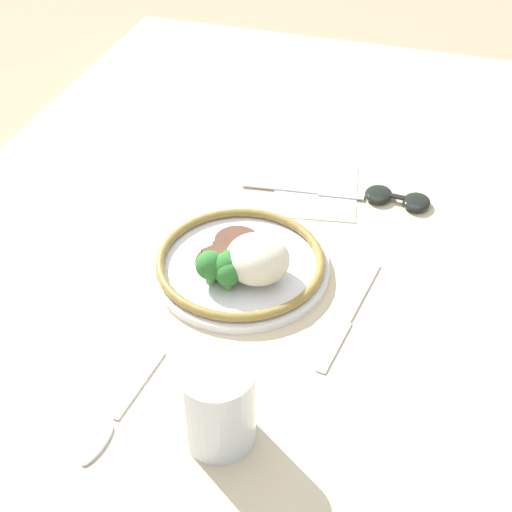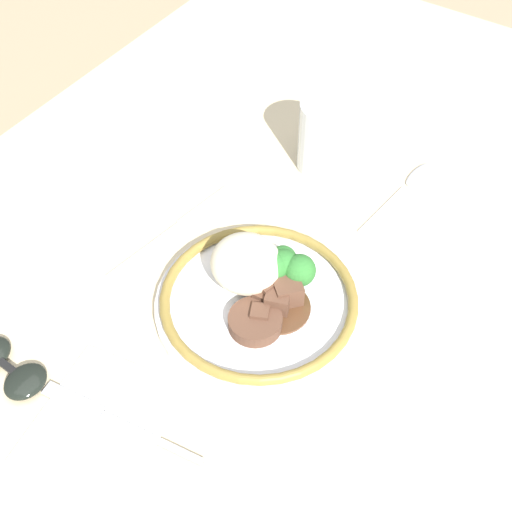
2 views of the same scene
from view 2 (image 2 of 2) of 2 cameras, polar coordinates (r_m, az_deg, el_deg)
The scene contains 9 objects.
ground_plane at distance 0.85m, azimuth -0.58°, elevation -7.17°, with size 8.00×8.00×0.00m, color #998466.
dining_table at distance 0.83m, azimuth -0.59°, elevation -6.20°, with size 1.50×0.95×0.05m.
napkin at distance 0.75m, azimuth -12.28°, elevation -12.88°, with size 0.17×0.15×0.00m.
plate at distance 0.81m, azimuth 0.41°, elevation -2.82°, with size 0.24×0.24×0.07m.
juice_glass at distance 0.96m, azimuth 5.70°, elevation 9.29°, with size 0.08×0.08×0.10m.
fork at distance 0.75m, azimuth -11.87°, elevation -12.44°, with size 0.03×0.19×0.00m.
knife at distance 0.90m, azimuth -6.41°, elevation 2.34°, with size 0.21×0.04×0.00m.
spoon at distance 0.98m, azimuth 12.20°, elevation 5.75°, with size 0.17×0.03×0.01m.
sunglasses at distance 0.81m, azimuth -19.28°, elevation -8.40°, with size 0.05×0.10×0.01m.
Camera 2 is at (-0.39, -0.27, 0.70)m, focal length 50.00 mm.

